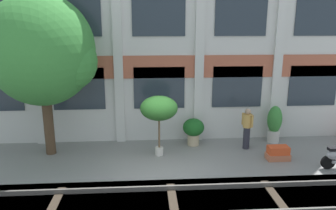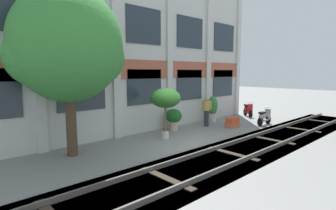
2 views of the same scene
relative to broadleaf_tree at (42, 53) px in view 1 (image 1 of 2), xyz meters
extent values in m
plane|color=gray|center=(4.17, -1.54, -3.79)|extent=(80.00, 80.00, 0.00)
cube|color=silver|center=(4.17, 1.41, 0.69)|extent=(16.08, 0.50, 8.95)
cube|color=#AD5B42|center=(4.17, 1.14, -0.69)|extent=(16.08, 0.06, 0.90)
cube|color=silver|center=(-0.65, 1.10, 0.69)|extent=(0.36, 0.16, 8.95)
cube|color=silver|center=(2.56, 1.10, 0.69)|extent=(0.36, 0.16, 8.95)
cube|color=silver|center=(5.78, 1.10, 0.69)|extent=(0.36, 0.16, 8.95)
cube|color=silver|center=(9.00, 1.10, 0.69)|extent=(0.36, 0.16, 8.95)
cube|color=#28333D|center=(0.96, 1.13, -1.54)|extent=(2.06, 0.04, 1.70)
cube|color=#28333D|center=(4.17, 1.13, -1.54)|extent=(2.06, 0.04, 1.70)
cube|color=#28333D|center=(7.39, 1.13, -1.54)|extent=(2.06, 0.04, 1.70)
cube|color=#28333D|center=(10.60, 1.13, -1.54)|extent=(2.06, 0.04, 1.70)
cube|color=#28333D|center=(0.96, 1.13, 1.36)|extent=(2.06, 0.04, 1.70)
cube|color=#28333D|center=(4.17, 1.13, 1.36)|extent=(2.06, 0.04, 1.70)
cube|color=#28333D|center=(7.39, 1.13, 1.36)|extent=(2.06, 0.04, 1.70)
cube|color=#28333D|center=(10.60, 1.13, 1.36)|extent=(2.06, 0.04, 1.70)
cube|color=#4C473F|center=(4.17, -3.82, -3.93)|extent=(24.08, 2.80, 0.28)
cube|color=#605B56|center=(4.17, -3.10, -3.71)|extent=(24.08, 0.07, 0.15)
cube|color=#382D23|center=(1.07, -3.82, -3.77)|extent=(0.24, 2.10, 0.03)
cube|color=#382D23|center=(4.34, -3.82, -3.77)|extent=(0.24, 2.10, 0.03)
cube|color=#382D23|center=(7.29, -3.82, -3.77)|extent=(0.24, 2.10, 0.03)
cylinder|color=#4C3826|center=(0.00, 0.00, -2.38)|extent=(0.36, 0.36, 2.81)
ellipsoid|color=#388438|center=(0.00, 0.00, 0.11)|extent=(3.73, 3.73, 3.95)
sphere|color=#388438|center=(-0.93, 0.20, -0.29)|extent=(2.05, 2.05, 2.05)
sphere|color=#388438|center=(0.93, -0.20, -0.29)|extent=(2.05, 2.05, 2.05)
cylinder|color=beige|center=(8.87, 0.60, -3.54)|extent=(0.48, 0.48, 0.50)
ellipsoid|color=#388438|center=(8.87, 0.60, -2.81)|extent=(0.59, 0.59, 1.13)
cylinder|color=tan|center=(5.51, 0.51, -3.57)|extent=(0.46, 0.46, 0.44)
ellipsoid|color=#19561E|center=(5.51, 0.51, -3.04)|extent=(0.86, 0.86, 0.71)
cylinder|color=beige|center=(4.09, -0.44, -3.63)|extent=(0.30, 0.30, 0.31)
cylinder|color=brown|center=(4.09, -0.44, -2.81)|extent=(0.07, 0.07, 1.34)
ellipsoid|color=#286023|center=(4.09, -0.44, -1.96)|extent=(1.37, 1.37, 0.88)
cube|color=#B76647|center=(8.37, -1.14, -3.67)|extent=(0.82, 0.47, 0.23)
cube|color=#E04C23|center=(8.37, -1.14, -3.42)|extent=(0.73, 0.42, 0.28)
cylinder|color=black|center=(9.76, -2.01, -3.55)|extent=(0.48, 0.10, 0.48)
ellipsoid|color=#B2B2B7|center=(9.94, -2.01, -3.27)|extent=(0.56, 0.27, 0.36)
cube|color=black|center=(9.94, -2.01, -3.07)|extent=(0.44, 0.23, 0.10)
cylinder|color=#282833|center=(7.53, -0.01, -3.35)|extent=(0.26, 0.26, 0.88)
cylinder|color=tan|center=(7.53, -0.01, -2.65)|extent=(0.34, 0.34, 0.53)
sphere|color=tan|center=(7.53, -0.01, -2.27)|extent=(0.22, 0.22, 0.22)
cylinder|color=tan|center=(7.40, 0.17, -2.62)|extent=(0.09, 0.09, 0.48)
cylinder|color=tan|center=(7.66, -0.19, -2.62)|extent=(0.09, 0.09, 0.48)
camera|label=1|loc=(3.66, -11.86, 1.12)|focal=35.00mm
camera|label=2|loc=(-3.66, -9.01, -0.81)|focal=28.00mm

